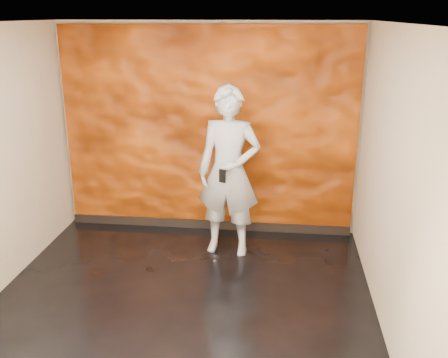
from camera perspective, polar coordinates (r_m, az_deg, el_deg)
room at (r=4.80m, az=-5.35°, el=0.36°), size 4.02×4.02×2.81m
feature_wall at (r=6.66m, az=-1.85°, el=5.40°), size 3.90×0.06×2.75m
baseboard at (r=7.04m, az=-1.79°, el=-5.19°), size 3.90×0.04×0.12m
man at (r=6.05m, az=0.57°, el=0.79°), size 0.81×0.57×2.09m
phone at (r=5.77m, az=-0.18°, el=0.33°), size 0.08×0.05×0.16m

